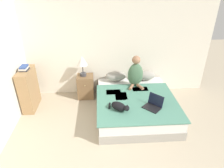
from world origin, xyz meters
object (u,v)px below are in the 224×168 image
(person_sitting, at_px, (135,73))
(pillow_far, at_px, (145,75))
(table_lamp, at_px, (82,62))
(nightstand, at_px, (86,86))
(bookshelf, at_px, (29,89))
(pillow_near, at_px, (116,76))
(book_stack_top, at_px, (24,68))
(laptop_open, at_px, (153,105))
(cat_tabby, at_px, (119,106))
(bed, at_px, (135,105))

(person_sitting, bearing_deg, pillow_far, 43.86)
(pillow_far, bearing_deg, table_lamp, -179.59)
(pillow_far, height_order, nightstand, pillow_far)
(nightstand, distance_m, bookshelf, 1.33)
(person_sitting, relative_size, nightstand, 1.28)
(pillow_near, height_order, table_lamp, table_lamp)
(bookshelf, height_order, book_stack_top, book_stack_top)
(laptop_open, distance_m, nightstand, 1.87)
(pillow_near, height_order, person_sitting, person_sitting)
(cat_tabby, xyz_separation_m, table_lamp, (-0.77, 1.27, 0.43))
(laptop_open, xyz_separation_m, table_lamp, (-1.46, 1.21, 0.47))
(table_lamp, distance_m, bookshelf, 1.37)
(pillow_far, bearing_deg, nightstand, -178.97)
(nightstand, height_order, table_lamp, table_lamp)
(laptop_open, distance_m, bookshelf, 2.81)
(cat_tabby, xyz_separation_m, bookshelf, (-2.00, 0.87, -0.04))
(bookshelf, xyz_separation_m, book_stack_top, (-0.00, 0.00, 0.53))
(bed, xyz_separation_m, nightstand, (-1.14, 0.78, 0.08))
(table_lamp, relative_size, book_stack_top, 2.23)
(person_sitting, distance_m, bookshelf, 2.49)
(pillow_far, distance_m, cat_tabby, 1.50)
(bed, bearing_deg, person_sitting, 82.61)
(pillow_near, bearing_deg, bookshelf, -168.65)
(cat_tabby, xyz_separation_m, book_stack_top, (-2.00, 0.87, 0.49))
(cat_tabby, height_order, nightstand, cat_tabby)
(pillow_near, height_order, laptop_open, laptop_open)
(table_lamp, bearing_deg, book_stack_top, -162.14)
(pillow_far, height_order, bookshelf, bookshelf)
(pillow_near, xyz_separation_m, pillow_far, (0.74, 0.00, 0.00))
(person_sitting, bearing_deg, pillow_near, 146.06)
(pillow_near, distance_m, pillow_far, 0.74)
(pillow_far, relative_size, cat_tabby, 1.31)
(nightstand, bearing_deg, pillow_far, 1.03)
(person_sitting, xyz_separation_m, book_stack_top, (-2.47, -0.11, 0.26))
(bed, height_order, book_stack_top, book_stack_top)
(bed, bearing_deg, nightstand, 145.75)
(bed, height_order, person_sitting, person_sitting)
(pillow_far, xyz_separation_m, table_lamp, (-1.55, -0.01, 0.40))
(bed, bearing_deg, table_lamp, 146.10)
(bed, xyz_separation_m, cat_tabby, (-0.40, -0.48, 0.31))
(table_lamp, relative_size, bookshelf, 0.54)
(pillow_near, bearing_deg, nightstand, -177.96)
(cat_tabby, bearing_deg, bookshelf, -166.17)
(bookshelf, bearing_deg, person_sitting, 2.64)
(cat_tabby, height_order, book_stack_top, book_stack_top)
(pillow_far, relative_size, table_lamp, 1.02)
(table_lamp, height_order, bookshelf, table_lamp)
(bed, relative_size, table_lamp, 3.76)
(cat_tabby, height_order, bookshelf, bookshelf)
(cat_tabby, relative_size, laptop_open, 0.92)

